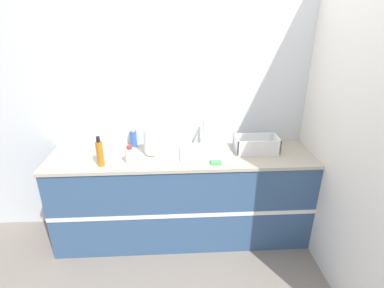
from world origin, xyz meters
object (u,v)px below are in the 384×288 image
object	(u,v)px
paper_towel_roll	(151,141)
dish_rack	(256,146)
sink	(206,150)
bottle_white_spray	(130,155)
bottle_blue	(133,138)
bottle_amber	(100,153)

from	to	relation	value
paper_towel_roll	dish_rack	world-z (taller)	paper_towel_roll
sink	dish_rack	bearing A→B (deg)	-1.25
paper_towel_roll	bottle_white_spray	world-z (taller)	paper_towel_roll
paper_towel_roll	bottle_white_spray	size ratio (longest dim) A/B	1.57
sink	bottle_white_spray	xyz separation A→B (m)	(-0.68, -0.17, 0.05)
bottle_blue	bottle_amber	world-z (taller)	bottle_amber
sink	paper_towel_roll	xyz separation A→B (m)	(-0.50, -0.01, 0.11)
paper_towel_roll	dish_rack	xyz separation A→B (m)	(0.98, -0.00, -0.07)
paper_towel_roll	sink	bearing A→B (deg)	0.68
bottle_white_spray	bottle_blue	bearing A→B (deg)	91.79
bottle_amber	paper_towel_roll	bearing A→B (deg)	26.46
bottle_blue	sink	bearing A→B (deg)	-14.25
sink	bottle_blue	xyz separation A→B (m)	(-0.69, 0.17, 0.07)
bottle_blue	dish_rack	bearing A→B (deg)	-9.03
dish_rack	bottle_white_spray	bearing A→B (deg)	-172.27
sink	bottle_white_spray	distance (m)	0.70
sink	dish_rack	distance (m)	0.48
paper_towel_roll	dish_rack	bearing A→B (deg)	-0.26
paper_towel_roll	bottle_amber	bearing A→B (deg)	-153.54
paper_towel_roll	bottle_amber	distance (m)	0.47
bottle_blue	bottle_amber	distance (m)	0.46
dish_rack	bottle_blue	size ratio (longest dim) A/B	2.05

